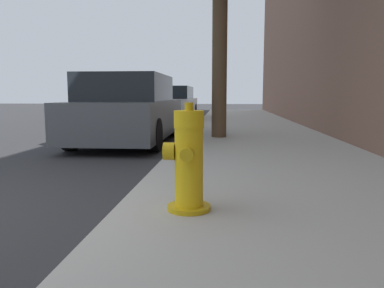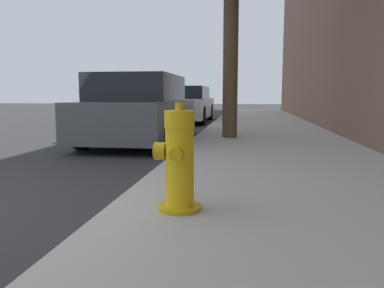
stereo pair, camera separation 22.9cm
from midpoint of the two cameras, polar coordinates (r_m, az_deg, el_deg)
sidewalk_slab at (r=2.70m, az=17.44°, el=-13.27°), size 3.06×40.00×0.15m
fire_hydrant at (r=2.79m, az=-2.93°, el=-2.76°), size 0.36×0.35×0.81m
parked_car_near at (r=8.09m, az=-10.35°, el=5.03°), size 1.75×4.18×1.43m
parked_car_mid at (r=14.16m, az=-4.01°, el=6.01°), size 1.84×4.47×1.33m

